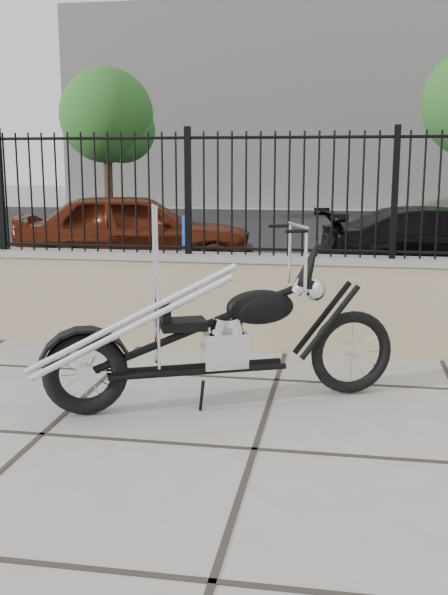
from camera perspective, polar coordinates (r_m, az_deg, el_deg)
ground_plane at (r=4.73m, az=2.51°, el=-12.33°), size 90.00×90.00×0.00m
parking_lot at (r=16.92m, az=7.95°, el=4.70°), size 30.00×30.00×0.00m
retaining_wall at (r=6.97m, az=5.18°, el=-0.49°), size 14.00×0.36×0.96m
iron_fence at (r=6.83m, az=5.34°, el=8.42°), size 14.00×0.08×1.20m
background_building at (r=30.88m, az=9.10°, el=15.00°), size 22.00×6.00×8.00m
chopper_motorcycle at (r=5.32m, az=-0.55°, el=-0.62°), size 2.63×1.46×1.59m
car_red at (r=11.98m, az=-7.30°, el=5.37°), size 4.31×2.58×1.37m
car_black at (r=11.55m, az=17.80°, el=4.20°), size 4.30×2.50×1.17m
bollard_a at (r=9.57m, az=-3.03°, el=3.29°), size 0.15×0.15×1.14m
tree_left at (r=21.75m, az=-9.63°, el=14.82°), size 2.81×2.81×4.73m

